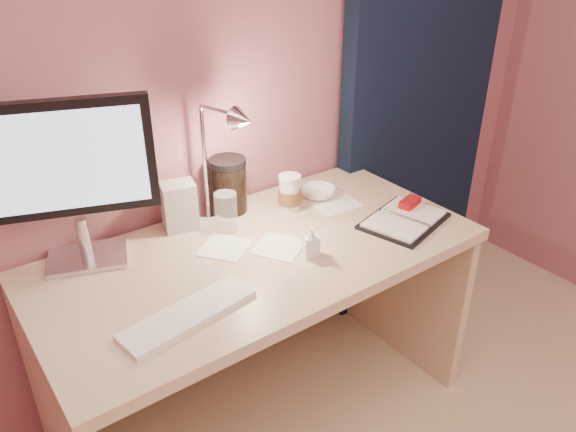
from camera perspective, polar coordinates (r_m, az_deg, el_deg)
room at (r=2.43m, az=12.12°, el=15.19°), size 3.50×3.50×3.50m
desk at (r=1.96m, az=-3.99°, el=-8.17°), size 1.40×0.70×0.73m
monitor at (r=1.70m, az=-21.24°, el=4.46°), size 0.46×0.24×0.51m
keyboard at (r=1.52m, az=-10.07°, el=-9.81°), size 0.39×0.17×0.02m
planner at (r=1.97m, az=11.75°, el=-0.24°), size 0.34×0.29×0.05m
paper_a at (r=1.79m, az=-0.94°, el=-3.16°), size 0.20×0.20×0.00m
paper_b at (r=2.06m, az=4.67°, el=1.36°), size 0.17×0.17×0.00m
paper_c at (r=1.80m, az=-6.47°, el=-3.18°), size 0.20×0.20×0.00m
coffee_cup at (r=1.99m, az=0.17°, el=2.30°), size 0.08×0.08×0.13m
clear_cup at (r=1.87m, az=-6.32°, el=0.43°), size 0.08×0.08×0.13m
bowl at (r=2.10m, az=3.09°, el=2.40°), size 0.17×0.17×0.04m
lotion_bottle at (r=1.72m, az=2.37°, el=-2.59°), size 0.06×0.06×0.10m
dark_jar at (r=1.98m, az=-6.03°, el=2.87°), size 0.12×0.12×0.18m
product_box at (r=1.89m, az=-10.98°, el=1.01°), size 0.13×0.11×0.16m
desk_lamp at (r=1.79m, az=-7.91°, el=6.03°), size 0.15×0.26×0.42m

